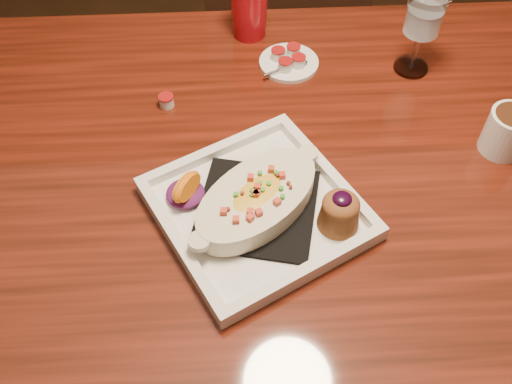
{
  "coord_description": "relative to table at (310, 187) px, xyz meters",
  "views": [
    {
      "loc": [
        -0.14,
        -0.69,
        1.51
      ],
      "look_at": [
        -0.11,
        -0.1,
        0.77
      ],
      "focal_mm": 40.0,
      "sensor_mm": 36.0,
      "label": 1
    }
  ],
  "objects": [
    {
      "name": "coffee_mug",
      "position": [
        0.34,
        -0.0,
        0.14
      ],
      "size": [
        0.11,
        0.08,
        0.08
      ],
      "rotation": [
        0.0,
        0.0,
        0.16
      ],
      "color": "white",
      "rests_on": "table"
    },
    {
      "name": "chair_far",
      "position": [
        -0.0,
        0.63,
        -0.15
      ],
      "size": [
        0.42,
        0.42,
        0.93
      ],
      "rotation": [
        0.0,
        0.0,
        3.14
      ],
      "color": "black",
      "rests_on": "floor"
    },
    {
      "name": "table",
      "position": [
        0.0,
        0.0,
        0.0
      ],
      "size": [
        1.5,
        0.9,
        0.75
      ],
      "color": "maroon",
      "rests_on": "floor"
    },
    {
      "name": "creamer_loose",
      "position": [
        -0.27,
        0.14,
        0.11
      ],
      "size": [
        0.03,
        0.03,
        0.02
      ],
      "color": "silver",
      "rests_on": "table"
    },
    {
      "name": "red_tumbler",
      "position": [
        -0.1,
        0.36,
        0.16
      ],
      "size": [
        0.08,
        0.08,
        0.14
      ],
      "primitive_type": "cone",
      "color": "red",
      "rests_on": "table"
    },
    {
      "name": "floor",
      "position": [
        0.0,
        0.0,
        -0.65
      ],
      "size": [
        7.0,
        7.0,
        0.0
      ],
      "primitive_type": "plane",
      "color": "black",
      "rests_on": "ground"
    },
    {
      "name": "plate",
      "position": [
        -0.1,
        -0.13,
        0.12
      ],
      "size": [
        0.41,
        0.41,
        0.08
      ],
      "rotation": [
        0.0,
        0.0,
        0.49
      ],
      "color": "white",
      "rests_on": "table"
    },
    {
      "name": "saucer",
      "position": [
        -0.03,
        0.25,
        0.11
      ],
      "size": [
        0.12,
        0.12,
        0.08
      ],
      "color": "white",
      "rests_on": "table"
    },
    {
      "name": "goblet",
      "position": [
        0.23,
        0.22,
        0.22
      ],
      "size": [
        0.08,
        0.08,
        0.18
      ],
      "color": "silver",
      "rests_on": "table"
    }
  ]
}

